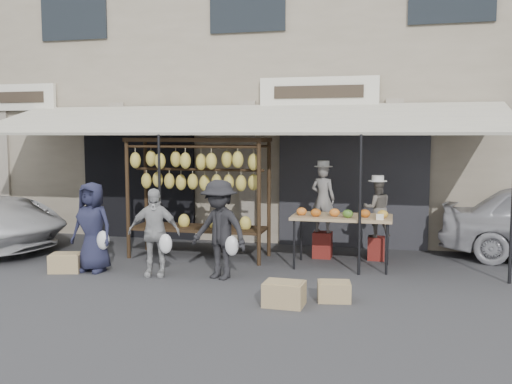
% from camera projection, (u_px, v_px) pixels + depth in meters
% --- Properties ---
extents(ground_plane, '(90.00, 90.00, 0.00)m').
position_uv_depth(ground_plane, '(191.00, 283.00, 8.85)').
color(ground_plane, '#2D2D30').
extents(shophouse, '(24.00, 6.15, 7.30)m').
position_uv_depth(shophouse, '(277.00, 82.00, 14.76)').
color(shophouse, gray).
rests_on(shophouse, ground_plane).
extents(awning, '(10.00, 2.35, 2.92)m').
position_uv_depth(awning, '(232.00, 120.00, 10.80)').
color(awning, beige).
rests_on(awning, ground_plane).
extents(banana_rack, '(2.60, 0.90, 2.24)m').
position_uv_depth(banana_rack, '(198.00, 174.00, 10.51)').
color(banana_rack, black).
rests_on(banana_rack, ground_plane).
extents(produce_table, '(1.70, 0.90, 1.04)m').
position_uv_depth(produce_table, '(342.00, 218.00, 9.80)').
color(produce_table, tan).
rests_on(produce_table, ground_plane).
extents(vendor_left, '(0.52, 0.41, 1.26)m').
position_uv_depth(vendor_left, '(323.00, 199.00, 10.57)').
color(vendor_left, slate).
rests_on(vendor_left, stool_left).
extents(vendor_right, '(0.60, 0.52, 1.06)m').
position_uv_depth(vendor_right, '(377.00, 208.00, 10.40)').
color(vendor_right, '#6A645C').
rests_on(vendor_right, stool_right).
extents(customer_left, '(0.78, 0.55, 1.51)m').
position_uv_depth(customer_left, '(92.00, 227.00, 9.53)').
color(customer_left, '#1E2037').
rests_on(customer_left, ground_plane).
extents(customer_mid, '(0.89, 0.51, 1.44)m').
position_uv_depth(customer_mid, '(154.00, 232.00, 9.22)').
color(customer_mid, '#A3A3A3').
rests_on(customer_mid, ground_plane).
extents(customer_right, '(1.16, 0.89, 1.58)m').
position_uv_depth(customer_right, '(219.00, 230.00, 9.05)').
color(customer_right, black).
rests_on(customer_right, ground_plane).
extents(stool_left, '(0.39, 0.39, 0.48)m').
position_uv_depth(stool_left, '(322.00, 245.00, 10.66)').
color(stool_left, maroon).
rests_on(stool_left, ground_plane).
extents(stool_right, '(0.36, 0.36, 0.43)m').
position_uv_depth(stool_right, '(376.00, 248.00, 10.48)').
color(stool_right, maroon).
rests_on(stool_right, ground_plane).
extents(crate_near_a, '(0.55, 0.43, 0.32)m').
position_uv_depth(crate_near_a, '(284.00, 294.00, 7.66)').
color(crate_near_a, tan).
rests_on(crate_near_a, ground_plane).
extents(crate_near_b, '(0.50, 0.41, 0.27)m').
position_uv_depth(crate_near_b, '(334.00, 291.00, 7.88)').
color(crate_near_b, tan).
rests_on(crate_near_b, ground_plane).
extents(crate_far, '(0.59, 0.50, 0.30)m').
position_uv_depth(crate_far, '(66.00, 263.00, 9.57)').
color(crate_far, tan).
rests_on(crate_far, ground_plane).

